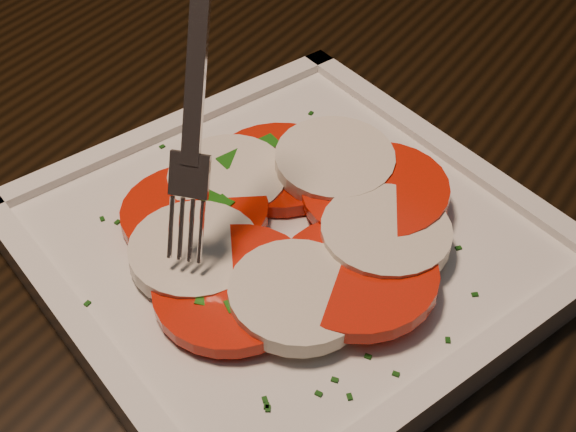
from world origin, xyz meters
name	(u,v)px	position (x,y,z in m)	size (l,w,h in m)	color
table	(243,294)	(-0.10, -0.27, 0.65)	(1.27, 0.91, 0.75)	black
plate	(288,244)	(-0.05, -0.29, 0.76)	(0.27, 0.27, 0.01)	white
caprese_salad	(288,223)	(-0.05, -0.29, 0.77)	(0.23, 0.22, 0.03)	red
fork	(202,67)	(-0.08, -0.31, 0.87)	(0.03, 0.09, 0.17)	white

